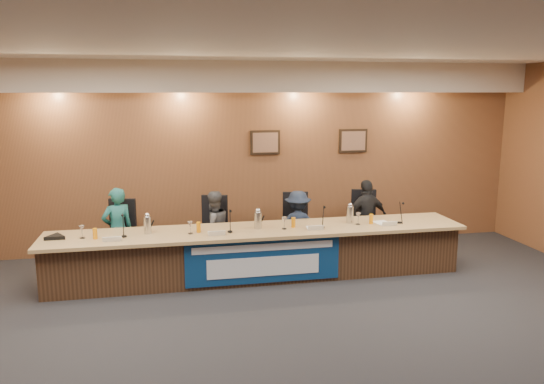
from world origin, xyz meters
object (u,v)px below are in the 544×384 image
(panelist_a, at_px, (118,230))
(office_chair_c, at_px, (296,230))
(office_chair_a, at_px, (119,239))
(carafe_right, at_px, (350,215))
(office_chair_d, at_px, (364,226))
(panelist_d, at_px, (367,218))
(carafe_mid, at_px, (258,220))
(office_chair_b, at_px, (213,234))
(dais_body, at_px, (258,254))
(speakerphone, at_px, (56,237))
(banner, at_px, (264,261))
(carafe_left, at_px, (148,225))
(panelist_b, at_px, (213,229))
(panelist_c, at_px, (298,226))

(panelist_a, xyz_separation_m, office_chair_c, (2.81, 0.10, -0.17))
(office_chair_a, relative_size, carafe_right, 1.88)
(office_chair_c, height_order, carafe_right, carafe_right)
(office_chair_a, height_order, office_chair_d, same)
(panelist_d, bearing_deg, carafe_mid, 10.42)
(office_chair_b, bearing_deg, dais_body, -37.31)
(panelist_a, xyz_separation_m, speakerphone, (-0.75, -0.68, 0.12))
(banner, distance_m, speakerphone, 2.86)
(dais_body, height_order, carafe_left, carafe_left)
(dais_body, distance_m, carafe_left, 1.67)
(carafe_mid, relative_size, carafe_right, 0.97)
(office_chair_a, distance_m, carafe_left, 0.97)
(speakerphone, bearing_deg, banner, -8.00)
(panelist_b, distance_m, panelist_d, 2.54)
(office_chair_a, bearing_deg, panelist_d, 14.36)
(office_chair_c, bearing_deg, office_chair_a, -170.52)
(office_chair_c, bearing_deg, carafe_left, -152.66)
(panelist_a, xyz_separation_m, carafe_mid, (2.04, -0.69, 0.22))
(dais_body, relative_size, panelist_d, 4.64)
(office_chair_c, height_order, speakerphone, speakerphone)
(panelist_d, relative_size, carafe_left, 5.28)
(carafe_right, bearing_deg, banner, -162.70)
(dais_body, relative_size, banner, 2.73)
(banner, xyz_separation_m, carafe_left, (-1.58, 0.42, 0.49))
(banner, xyz_separation_m, office_chair_a, (-2.05, 1.18, 0.10))
(carafe_right, distance_m, speakerphone, 4.23)
(office_chair_a, distance_m, carafe_mid, 2.22)
(panelist_c, height_order, office_chair_a, panelist_c)
(panelist_b, bearing_deg, panelist_c, 156.73)
(office_chair_b, bearing_deg, panelist_b, -75.66)
(office_chair_a, relative_size, speakerphone, 1.50)
(panelist_a, distance_m, speakerphone, 1.02)
(panelist_a, height_order, office_chair_c, panelist_a)
(dais_body, distance_m, panelist_a, 2.18)
(office_chair_b, xyz_separation_m, carafe_right, (2.02, -0.73, 0.40))
(dais_body, relative_size, office_chair_c, 12.50)
(office_chair_a, relative_size, office_chair_b, 1.00)
(panelist_c, xyz_separation_m, speakerphone, (-3.57, -0.68, 0.20))
(banner, xyz_separation_m, carafe_right, (1.42, 0.44, 0.50))
(panelist_a, height_order, carafe_right, panelist_a)
(office_chair_a, bearing_deg, carafe_left, -42.36)
(panelist_c, bearing_deg, carafe_mid, 52.61)
(panelist_b, bearing_deg, speakerphone, -6.10)
(panelist_d, xyz_separation_m, office_chair_b, (-2.54, 0.10, -0.17))
(office_chair_d, relative_size, speakerphone, 1.50)
(carafe_left, bearing_deg, office_chair_b, 37.60)
(dais_body, relative_size, speakerphone, 18.75)
(dais_body, height_order, office_chair_a, dais_body)
(banner, relative_size, panelist_a, 1.68)
(panelist_c, bearing_deg, banner, 65.51)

